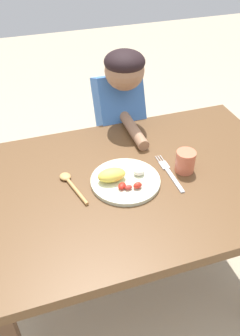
# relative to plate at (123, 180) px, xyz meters

# --- Properties ---
(ground_plane) EXTENTS (8.00, 8.00, 0.00)m
(ground_plane) POSITION_rel_plate_xyz_m (0.04, 0.00, -0.74)
(ground_plane) COLOR tan
(dining_table) EXTENTS (1.26, 0.81, 0.73)m
(dining_table) POSITION_rel_plate_xyz_m (0.04, 0.00, -0.11)
(dining_table) COLOR brown
(dining_table) RESTS_ON ground_plane
(plate) EXTENTS (0.26, 0.26, 0.06)m
(plate) POSITION_rel_plate_xyz_m (0.00, 0.00, 0.00)
(plate) COLOR beige
(plate) RESTS_ON dining_table
(fork) EXTENTS (0.03, 0.23, 0.01)m
(fork) POSITION_rel_plate_xyz_m (0.19, -0.01, -0.01)
(fork) COLOR silver
(fork) RESTS_ON dining_table
(spoon) EXTENTS (0.07, 0.20, 0.02)m
(spoon) POSITION_rel_plate_xyz_m (-0.19, 0.05, -0.01)
(spoon) COLOR tan
(spoon) RESTS_ON dining_table
(drinking_cup) EXTENTS (0.07, 0.07, 0.09)m
(drinking_cup) POSITION_rel_plate_xyz_m (0.25, -0.00, 0.03)
(drinking_cup) COLOR #D96C4C
(drinking_cup) RESTS_ON dining_table
(person) EXTENTS (0.21, 0.46, 1.06)m
(person) POSITION_rel_plate_xyz_m (0.15, 0.50, -0.17)
(person) COLOR #324D56
(person) RESTS_ON ground_plane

